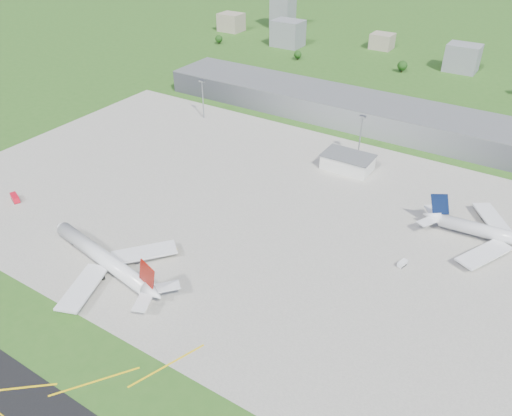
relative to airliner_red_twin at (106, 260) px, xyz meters
The scene contains 19 objects.
ground 185.20m from the airliner_red_twin, 78.49° to the left, with size 1400.00×1400.00×0.00m, color #2C5A1C.
apron 85.61m from the airliner_red_twin, 56.68° to the left, with size 360.00×190.00×0.08m, color gray.
terminal 199.86m from the airliner_red_twin, 79.35° to the left, with size 300.00×42.00×15.00m, color slate.
ops_building 139.54m from the airliner_red_twin, 70.35° to the left, with size 26.00×16.00×8.00m, color silver.
mast_west 159.90m from the airliner_red_twin, 113.31° to the left, with size 3.50×2.00×25.90m.
mast_center 154.25m from the airliner_red_twin, 72.23° to the left, with size 3.50×2.00×25.90m.
airliner_red_twin is the anchor object (origin of this frame).
airliner_blue_quad 169.10m from the airliner_red_twin, 37.42° to the left, with size 71.56×55.97×18.68m.
fire_truck 78.86m from the airliner_red_twin, behind, with size 7.98×5.37×3.34m.
tug_yellow 27.66m from the airliner_red_twin, 57.77° to the left, with size 3.74×4.09×1.78m.
van_white_near 119.88m from the airliner_red_twin, 33.61° to the left, with size 3.15×5.02×2.40m.
bldg_far_w 396.25m from the airliner_red_twin, 117.52° to the left, with size 24.00×20.00×18.00m, color gray.
bldg_w 347.13m from the airliner_red_twin, 107.28° to the left, with size 28.00×22.00×24.00m, color slate.
bldg_cw 372.12m from the airliner_red_twin, 93.55° to the left, with size 20.00×18.00×14.00m, color gray.
bldg_c 346.17m from the airliner_red_twin, 80.53° to the left, with size 26.00×20.00×22.00m, color slate.
bldg_tall_w 417.07m from the airliner_red_twin, 110.08° to the left, with size 22.00×20.00×44.00m, color slate.
tree_far_w 342.69m from the airliner_red_twin, 118.41° to the left, with size 7.20×7.20×8.80m.
tree_w 305.28m from the airliner_red_twin, 103.85° to the left, with size 6.75×6.75×8.25m.
tree_c 311.87m from the airliner_red_twin, 86.89° to the left, with size 8.10×8.10×9.90m.
Camera 1 is at (97.16, -130.73, 130.98)m, focal length 35.00 mm.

